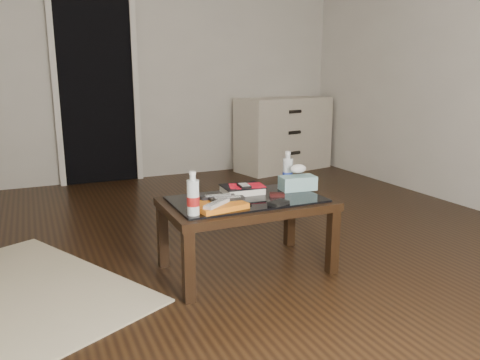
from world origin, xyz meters
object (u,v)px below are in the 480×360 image
object	(u,v)px
dresser	(284,134)
textbook	(242,189)
water_bottle_right	(288,169)
coffee_table	(246,208)
tissue_box	(298,183)
water_bottle_left	(193,193)

from	to	relation	value
dresser	textbook	distance (m)	3.02
dresser	water_bottle_right	bearing A→B (deg)	-130.68
coffee_table	tissue_box	size ratio (longest dim) A/B	4.35
coffee_table	water_bottle_right	size ratio (longest dim) A/B	4.20
coffee_table	water_bottle_right	bearing A→B (deg)	23.27
textbook	water_bottle_left	xyz separation A→B (m)	(-0.43, -0.31, 0.10)
coffee_table	water_bottle_left	xyz separation A→B (m)	(-0.40, -0.19, 0.18)
coffee_table	dresser	distance (m)	3.15
dresser	water_bottle_left	size ratio (longest dim) A/B	5.36
tissue_box	coffee_table	bearing A→B (deg)	-165.74
coffee_table	textbook	xyz separation A→B (m)	(0.03, 0.13, 0.09)
coffee_table	dresser	xyz separation A→B (m)	(1.74, 2.62, 0.05)
coffee_table	textbook	size ratio (longest dim) A/B	4.00
textbook	water_bottle_right	distance (m)	0.36
coffee_table	water_bottle_left	size ratio (longest dim) A/B	4.20
water_bottle_left	tissue_box	xyz separation A→B (m)	(0.79, 0.24, -0.07)
dresser	tissue_box	bearing A→B (deg)	-129.39
water_bottle_left	water_bottle_right	size ratio (longest dim) A/B	1.00
tissue_box	water_bottle_left	bearing A→B (deg)	-157.02
dresser	water_bottle_left	xyz separation A→B (m)	(-2.14, -2.81, 0.13)
water_bottle_left	coffee_table	bearing A→B (deg)	24.80
water_bottle_left	dresser	bearing A→B (deg)	52.69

